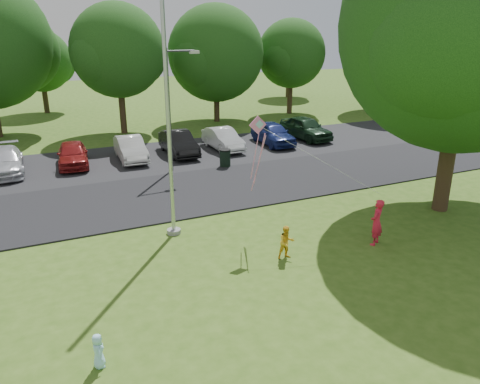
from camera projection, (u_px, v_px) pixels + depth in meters
name	position (u px, v px, depth m)	size (l,w,h in m)	color
ground	(334.00, 275.00, 14.22)	(120.00, 120.00, 0.00)	#385D18
park_road	(220.00, 187.00, 21.90)	(60.00, 6.00, 0.06)	black
parking_strip	(178.00, 155.00, 27.46)	(42.00, 7.00, 0.06)	black
flagpole	(168.00, 120.00, 15.71)	(0.50, 0.50, 10.00)	#B7BABF
street_lamp	(173.00, 99.00, 23.26)	(1.74, 0.24, 6.17)	#3F3F44
trash_can	(225.00, 158.00, 24.99)	(0.61, 0.61, 0.97)	black
big_tree	(466.00, 33.00, 16.93)	(9.83, 9.29, 11.82)	#332316
tree_row	(158.00, 47.00, 33.65)	(64.35, 11.94, 10.88)	#332316
horizon_trees	(157.00, 59.00, 43.34)	(77.46, 7.20, 7.02)	#332316
parked_cars	(184.00, 142.00, 27.41)	(19.99, 4.68, 1.46)	silver
woman	(377.00, 222.00, 15.99)	(0.60, 0.39, 1.65)	red
child_yellow	(286.00, 242.00, 15.10)	(0.55, 0.43, 1.12)	yellow
child_blue	(98.00, 351.00, 10.28)	(0.41, 0.26, 0.83)	#A6EBFF
kite	(260.00, 138.00, 15.73)	(3.72, 2.64, 2.70)	pink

